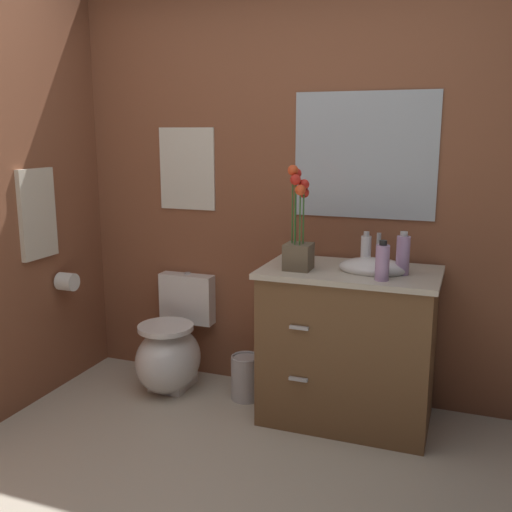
{
  "coord_description": "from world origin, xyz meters",
  "views": [
    {
      "loc": [
        0.99,
        -1.74,
        1.58
      ],
      "look_at": [
        -0.12,
        1.23,
        0.91
      ],
      "focal_mm": 41.01,
      "sensor_mm": 36.0,
      "label": 1
    }
  ],
  "objects_px": {
    "flower_vase": "(299,235)",
    "wall_mirror": "(364,156)",
    "toilet": "(172,350)",
    "vanity_cabinet": "(348,344)",
    "hand_wash_bottle": "(403,255)",
    "trash_bin": "(246,377)",
    "wall_poster": "(187,169)",
    "soap_bottle": "(366,251)",
    "lotion_bottle": "(382,262)",
    "hanging_towel": "(37,214)",
    "toilet_paper_roll": "(67,282)"
  },
  "relations": [
    {
      "from": "toilet",
      "to": "wall_poster",
      "type": "bearing_deg",
      "value": 90.0
    },
    {
      "from": "vanity_cabinet",
      "to": "hanging_towel",
      "type": "xyz_separation_m",
      "value": [
        -1.77,
        -0.32,
        0.67
      ]
    },
    {
      "from": "wall_poster",
      "to": "toilet_paper_roll",
      "type": "height_order",
      "value": "wall_poster"
    },
    {
      "from": "trash_bin",
      "to": "toilet_paper_roll",
      "type": "distance_m",
      "value": 1.24
    },
    {
      "from": "flower_vase",
      "to": "toilet_paper_roll",
      "type": "relative_size",
      "value": 5.02
    },
    {
      "from": "vanity_cabinet",
      "to": "lotion_bottle",
      "type": "xyz_separation_m",
      "value": [
        0.19,
        -0.17,
        0.51
      ]
    },
    {
      "from": "vanity_cabinet",
      "to": "flower_vase",
      "type": "xyz_separation_m",
      "value": [
        -0.27,
        -0.09,
        0.6
      ]
    },
    {
      "from": "toilet",
      "to": "hand_wash_bottle",
      "type": "relative_size",
      "value": 3.09
    },
    {
      "from": "lotion_bottle",
      "to": "wall_poster",
      "type": "relative_size",
      "value": 0.39
    },
    {
      "from": "toilet",
      "to": "wall_poster",
      "type": "relative_size",
      "value": 1.36
    },
    {
      "from": "soap_bottle",
      "to": "lotion_bottle",
      "type": "bearing_deg",
      "value": -63.12
    },
    {
      "from": "toilet",
      "to": "vanity_cabinet",
      "type": "relative_size",
      "value": 0.66
    },
    {
      "from": "flower_vase",
      "to": "trash_bin",
      "type": "xyz_separation_m",
      "value": [
        -0.35,
        0.13,
        -0.91
      ]
    },
    {
      "from": "toilet",
      "to": "hanging_towel",
      "type": "xyz_separation_m",
      "value": [
        -0.66,
        -0.35,
        0.87
      ]
    },
    {
      "from": "wall_poster",
      "to": "hanging_towel",
      "type": "relative_size",
      "value": 0.98
    },
    {
      "from": "soap_bottle",
      "to": "toilet_paper_roll",
      "type": "bearing_deg",
      "value": -172.19
    },
    {
      "from": "toilet",
      "to": "vanity_cabinet",
      "type": "height_order",
      "value": "vanity_cabinet"
    },
    {
      "from": "wall_mirror",
      "to": "vanity_cabinet",
      "type": "bearing_deg",
      "value": -89.47
    },
    {
      "from": "hand_wash_bottle",
      "to": "soap_bottle",
      "type": "bearing_deg",
      "value": 157.04
    },
    {
      "from": "vanity_cabinet",
      "to": "hand_wash_bottle",
      "type": "relative_size",
      "value": 4.66
    },
    {
      "from": "toilet",
      "to": "flower_vase",
      "type": "relative_size",
      "value": 1.25
    },
    {
      "from": "lotion_bottle",
      "to": "wall_poster",
      "type": "xyz_separation_m",
      "value": [
        -1.3,
        0.47,
        0.4
      ]
    },
    {
      "from": "toilet",
      "to": "lotion_bottle",
      "type": "height_order",
      "value": "lotion_bottle"
    },
    {
      "from": "wall_mirror",
      "to": "hanging_towel",
      "type": "bearing_deg",
      "value": -160.87
    },
    {
      "from": "toilet",
      "to": "toilet_paper_roll",
      "type": "bearing_deg",
      "value": -161.95
    },
    {
      "from": "flower_vase",
      "to": "trash_bin",
      "type": "height_order",
      "value": "flower_vase"
    },
    {
      "from": "soap_bottle",
      "to": "hand_wash_bottle",
      "type": "bearing_deg",
      "value": -22.96
    },
    {
      "from": "hanging_towel",
      "to": "lotion_bottle",
      "type": "bearing_deg",
      "value": 4.27
    },
    {
      "from": "soap_bottle",
      "to": "wall_poster",
      "type": "bearing_deg",
      "value": 169.4
    },
    {
      "from": "lotion_bottle",
      "to": "wall_poster",
      "type": "bearing_deg",
      "value": 160.26
    },
    {
      "from": "wall_poster",
      "to": "trash_bin",
      "type": "bearing_deg",
      "value": -27.34
    },
    {
      "from": "vanity_cabinet",
      "to": "hand_wash_bottle",
      "type": "xyz_separation_m",
      "value": [
        0.27,
        -0.01,
        0.52
      ]
    },
    {
      "from": "hand_wash_bottle",
      "to": "trash_bin",
      "type": "xyz_separation_m",
      "value": [
        -0.89,
        0.05,
        -0.83
      ]
    },
    {
      "from": "lotion_bottle",
      "to": "hand_wash_bottle",
      "type": "height_order",
      "value": "hand_wash_bottle"
    },
    {
      "from": "flower_vase",
      "to": "wall_mirror",
      "type": "height_order",
      "value": "wall_mirror"
    },
    {
      "from": "wall_mirror",
      "to": "toilet_paper_roll",
      "type": "bearing_deg",
      "value": -164.84
    },
    {
      "from": "hand_wash_bottle",
      "to": "wall_poster",
      "type": "height_order",
      "value": "wall_poster"
    },
    {
      "from": "trash_bin",
      "to": "wall_poster",
      "type": "bearing_deg",
      "value": 152.66
    },
    {
      "from": "flower_vase",
      "to": "soap_bottle",
      "type": "distance_m",
      "value": 0.38
    },
    {
      "from": "soap_bottle",
      "to": "trash_bin",
      "type": "relative_size",
      "value": 0.73
    },
    {
      "from": "wall_mirror",
      "to": "toilet_paper_roll",
      "type": "height_order",
      "value": "wall_mirror"
    },
    {
      "from": "wall_poster",
      "to": "flower_vase",
      "type": "bearing_deg",
      "value": -24.59
    },
    {
      "from": "hand_wash_bottle",
      "to": "trash_bin",
      "type": "distance_m",
      "value": 1.21
    },
    {
      "from": "flower_vase",
      "to": "lotion_bottle",
      "type": "xyz_separation_m",
      "value": [
        0.45,
        -0.08,
        -0.09
      ]
    },
    {
      "from": "toilet_paper_roll",
      "to": "toilet",
      "type": "bearing_deg",
      "value": 18.05
    },
    {
      "from": "soap_bottle",
      "to": "trash_bin",
      "type": "height_order",
      "value": "soap_bottle"
    },
    {
      "from": "lotion_bottle",
      "to": "hanging_towel",
      "type": "height_order",
      "value": "hanging_towel"
    },
    {
      "from": "toilet",
      "to": "trash_bin",
      "type": "xyz_separation_m",
      "value": [
        0.49,
        0.01,
        -0.11
      ]
    },
    {
      "from": "vanity_cabinet",
      "to": "wall_mirror",
      "type": "distance_m",
      "value": 1.05
    },
    {
      "from": "toilet",
      "to": "wall_mirror",
      "type": "height_order",
      "value": "wall_mirror"
    }
  ]
}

